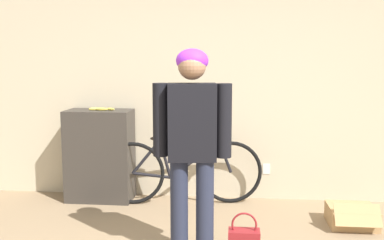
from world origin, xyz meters
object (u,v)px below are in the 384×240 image
(bicycle, at_px, (182,170))
(cardboard_box, at_px, (352,216))
(banana, at_px, (102,109))
(person, at_px, (192,137))

(bicycle, xyz_separation_m, cardboard_box, (1.71, -0.49, -0.28))
(banana, height_order, cardboard_box, banana)
(person, distance_m, bicycle, 1.50)
(person, distance_m, cardboard_box, 1.92)
(banana, relative_size, cardboard_box, 0.63)
(cardboard_box, bearing_deg, bicycle, 163.98)
(person, relative_size, banana, 5.47)
(person, bearing_deg, banana, 122.79)
(cardboard_box, bearing_deg, banana, 168.84)
(bicycle, bearing_deg, cardboard_box, -24.03)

